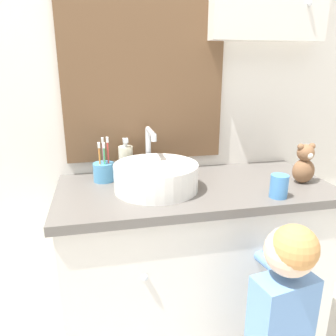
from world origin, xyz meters
The scene contains 8 objects.
wall_back centered at (0.01, 0.62, 1.29)m, with size 3.20×0.18×2.50m.
vanity_counter centered at (0.00, 0.34, 0.42)m, with size 1.14×0.53×0.84m.
sink_basin centered at (-0.17, 0.33, 0.89)m, with size 0.34×0.39×0.22m.
toothbrush_holder centered at (-0.37, 0.48, 0.88)m, with size 0.09×0.09×0.19m.
soap_dispenser centered at (-0.27, 0.53, 0.91)m, with size 0.06×0.06×0.18m.
child_figure centered at (0.16, -0.13, 0.52)m, with size 0.21×0.44×0.88m.
teddy_bear centered at (0.46, 0.27, 0.92)m, with size 0.09×0.08×0.17m.
drinking_cup centered at (0.27, 0.15, 0.88)m, with size 0.07×0.07×0.09m, color #4789D1.
Camera 1 is at (-0.39, -0.90, 1.32)m, focal length 35.00 mm.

